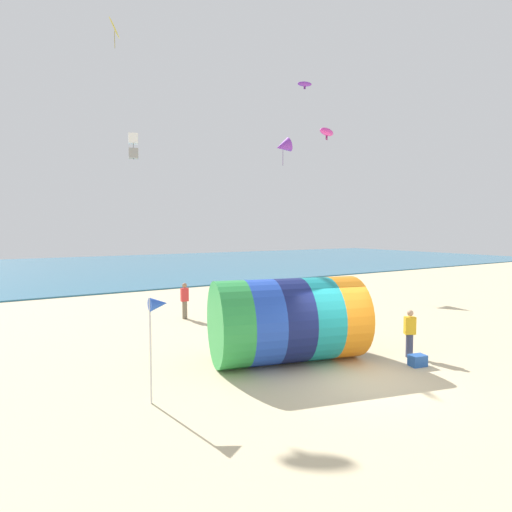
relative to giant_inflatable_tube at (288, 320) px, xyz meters
name	(u,v)px	position (x,y,z in m)	size (l,w,h in m)	color
ground_plane	(357,377)	(0.91, -2.24, -1.38)	(120.00, 120.00, 0.00)	beige
sea	(103,267)	(0.91, 37.60, -1.33)	(120.00, 40.00, 0.10)	teal
giant_inflatable_tube	(288,320)	(0.00, 0.00, 0.00)	(5.44, 3.89, 2.76)	green
kite_handler	(410,333)	(3.79, -1.85, -0.55)	(0.42, 0.38, 1.63)	#383D56
kite_yellow_diamond	(114,28)	(-1.97, 15.56, 15.33)	(0.71, 0.82, 1.69)	yellow
kite_white_box	(133,146)	(-1.65, 12.91, 7.78)	(0.62, 0.62, 1.49)	white
kite_magenta_parafoil	(327,132)	(6.14, 5.22, 7.97)	(1.28, 0.87, 0.64)	#D1339E
kite_purple_delta	(283,146)	(10.43, 15.21, 9.47)	(1.59, 1.38, 2.18)	purple
kite_purple_parafoil	(305,84)	(11.67, 14.13, 14.08)	(1.19, 0.76, 0.56)	purple
bystander_near_water	(185,300)	(-0.62, 7.77, -0.47)	(0.37, 0.24, 1.76)	#726651
beach_flag	(158,309)	(-4.66, -0.89, 1.01)	(0.47, 0.36, 2.69)	silver
cooler_box	(418,360)	(3.25, -2.58, -1.20)	(0.52, 0.36, 0.36)	#2659B2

